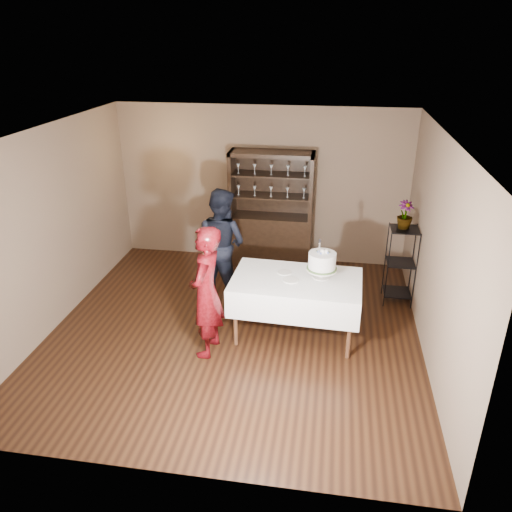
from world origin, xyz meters
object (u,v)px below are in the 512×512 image
object	(u,v)px
plant_etagere	(400,262)
woman	(206,292)
cake_table	(296,292)
cake	(322,262)
man	(221,243)
china_hutch	(271,228)
potted_plant	(405,215)

from	to	relation	value
plant_etagere	woman	bearing A→B (deg)	-145.66
cake_table	cake	world-z (taller)	cake
woman	cake	distance (m)	1.54
plant_etagere	man	world-z (taller)	man
man	cake	size ratio (longest dim) A/B	3.11
woman	cake	world-z (taller)	woman
woman	man	size ratio (longest dim) A/B	1.00
plant_etagere	man	bearing A→B (deg)	-176.15
china_hutch	plant_etagere	xyz separation A→B (m)	(2.08, -1.05, -0.01)
plant_etagere	cake	bearing A→B (deg)	-137.03
cake	cake_table	bearing A→B (deg)	-164.00
china_hutch	man	xyz separation A→B (m)	(-0.60, -1.23, 0.19)
woman	man	world-z (taller)	woman
china_hutch	man	size ratio (longest dim) A/B	1.17
man	plant_etagere	bearing A→B (deg)	-151.53
cake_table	cake	bearing A→B (deg)	16.00
china_hutch	cake	bearing A→B (deg)	-66.09
man	china_hutch	bearing A→B (deg)	-91.27
china_hutch	plant_etagere	distance (m)	2.33
china_hutch	potted_plant	size ratio (longest dim) A/B	4.90
woman	man	xyz separation A→B (m)	(-0.16, 1.54, -0.00)
china_hutch	potted_plant	bearing A→B (deg)	-26.58
china_hutch	plant_etagere	world-z (taller)	china_hutch
potted_plant	cake	bearing A→B (deg)	-135.89
cake_table	potted_plant	world-z (taller)	potted_plant
cake_table	potted_plant	bearing A→B (deg)	39.34
man	cake	bearing A→B (deg)	174.72
cake_table	man	size ratio (longest dim) A/B	1.00
china_hutch	cake_table	size ratio (longest dim) A/B	1.16
man	cake	xyz separation A→B (m)	(1.54, -0.88, 0.20)
cake_table	potted_plant	size ratio (longest dim) A/B	4.22
plant_etagere	cake_table	bearing A→B (deg)	-141.62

